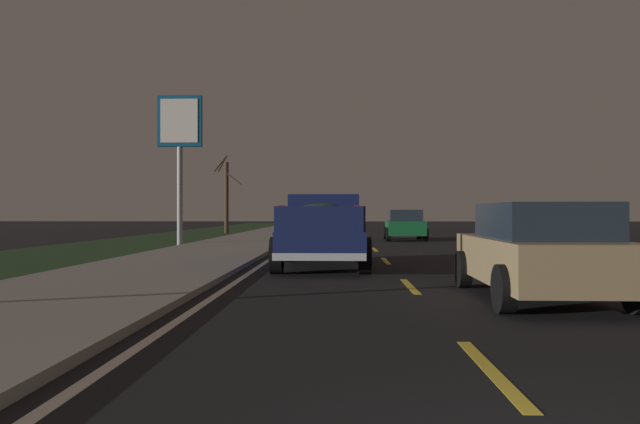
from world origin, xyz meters
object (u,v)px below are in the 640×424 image
(sedan_green, at_px, (405,225))
(bare_tree_far, at_px, (226,195))
(pickup_truck, at_px, (323,229))
(gas_price_sign, at_px, (180,133))
(sedan_tan, at_px, (539,250))

(sedan_green, distance_m, bare_tree_far, 15.21)
(pickup_truck, xyz_separation_m, bare_tree_far, (26.13, 7.29, 1.64))
(sedan_green, relative_size, bare_tree_far, 0.83)
(sedan_green, xyz_separation_m, bare_tree_far, (10.32, 11.02, 1.84))
(sedan_green, xyz_separation_m, gas_price_sign, (-5.30, 10.17, 4.02))
(pickup_truck, height_order, gas_price_sign, gas_price_sign)
(gas_price_sign, bearing_deg, sedan_green, -62.46)
(pickup_truck, height_order, sedan_green, pickup_truck)
(bare_tree_far, bearing_deg, sedan_green, -133.11)
(sedan_green, bearing_deg, pickup_truck, 166.72)
(sedan_tan, bearing_deg, sedan_green, -0.34)
(sedan_tan, xyz_separation_m, sedan_green, (21.70, -0.13, 0.00))
(sedan_tan, height_order, gas_price_sign, gas_price_sign)
(pickup_truck, height_order, bare_tree_far, bare_tree_far)
(pickup_truck, relative_size, gas_price_sign, 0.84)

